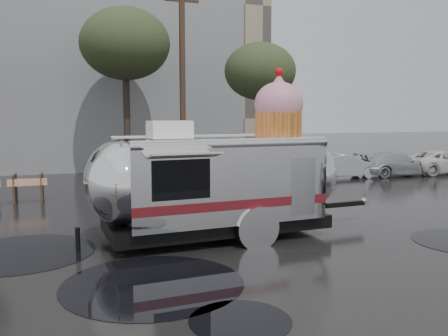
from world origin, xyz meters
name	(u,v)px	position (x,y,z in m)	size (l,w,h in m)	color
ground	(220,285)	(0.00, 0.00, 0.00)	(120.00, 120.00, 0.00)	black
puddles	(200,253)	(0.15, 2.04, 0.01)	(13.20, 8.95, 0.01)	black
grey_building	(45,59)	(-4.00, 24.00, 6.50)	(22.00, 12.00, 13.00)	slate
utility_pole	(182,82)	(2.50, 14.00, 4.62)	(1.60, 0.28, 9.00)	#473323
tree_mid	(125,45)	(0.00, 15.00, 6.34)	(4.20, 4.20, 8.03)	#382D26
tree_right	(260,72)	(6.00, 13.00, 5.06)	(3.36, 3.36, 6.42)	#382D26
parked_cars	(375,162)	(11.78, 12.00, 0.72)	(13.20, 1.90, 1.50)	silver
airstream_trailer	(220,177)	(1.04, 3.34, 1.54)	(8.15, 3.51, 4.39)	silver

